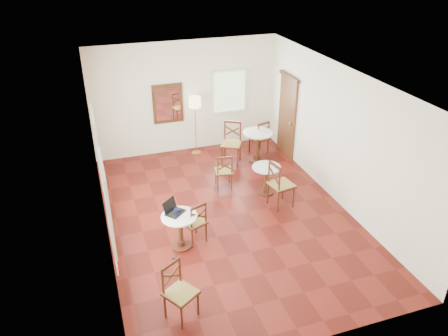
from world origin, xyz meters
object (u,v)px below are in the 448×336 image
floor_lamp (195,106)px  water_glass (178,211)px  chair_back_a (260,137)px  laptop (173,210)px  cafe_table_near (180,228)px  chair_near_a (194,222)px  cafe_table_mid (266,177)px  navy_mug (177,211)px  power_adapter (175,259)px  chair_mid_b (280,185)px  chair_mid_a (224,171)px  chair_back_b (231,143)px  chair_near_b (180,292)px  cafe_table_back (258,143)px  mouse (176,216)px

floor_lamp → water_glass: size_ratio=14.43×
chair_back_a → laptop: 4.43m
cafe_table_near → chair_near_a: 0.33m
cafe_table_near → chair_near_a: size_ratio=0.81×
cafe_table_mid → navy_mug: size_ratio=5.48×
navy_mug → power_adapter: navy_mug is taller
chair_mid_b → laptop: chair_mid_b is taller
chair_mid_a → chair_back_b: size_ratio=0.80×
power_adapter → chair_near_b: bearing=-98.8°
chair_back_a → chair_near_b: bearing=40.8°
cafe_table_near → power_adapter: size_ratio=7.33×
cafe_table_mid → chair_mid_a: size_ratio=0.79×
cafe_table_back → mouse: (-2.84, -2.95, 0.23)m
chair_near_a → mouse: 0.50m
chair_back_a → mouse: (-3.07, -3.35, 0.26)m
water_glass → power_adapter: 0.90m
cafe_table_near → power_adapter: (-0.19, -0.36, -0.43)m
cafe_table_near → chair_near_a: (0.31, 0.10, -0.00)m
chair_near_a → mouse: size_ratio=8.93×
chair_mid_b → water_glass: chair_mid_b is taller
cafe_table_near → cafe_table_mid: bearing=29.7°
cafe_table_back → cafe_table_near: bearing=-133.5°
cafe_table_near → floor_lamp: bearing=70.6°
water_glass → cafe_table_mid: bearing=28.2°
cafe_table_near → navy_mug: navy_mug is taller
laptop → cafe_table_near: bearing=-101.5°
chair_mid_a → power_adapter: 2.84m
chair_near_b → chair_mid_b: size_ratio=0.90×
chair_mid_a → mouse: 2.49m
chair_mid_b → navy_mug: chair_mid_b is taller
chair_near_a → chair_back_a: (2.68, 3.22, 0.03)m
water_glass → navy_mug: bearing=149.4°
cafe_table_mid → cafe_table_near: bearing=-150.3°
chair_mid_b → power_adapter: chair_mid_b is taller
chair_back_a → power_adapter: size_ratio=9.76×
chair_mid_a → navy_mug: size_ratio=6.94×
chair_near_b → power_adapter: (0.20, 1.31, -0.46)m
cafe_table_mid → laptop: (-2.41, -1.18, 0.35)m
chair_near_b → power_adapter: bearing=48.9°
cafe_table_back → navy_mug: bearing=-134.8°
chair_back_b → laptop: 3.66m
chair_near_a → navy_mug: chair_near_a is taller
navy_mug → floor_lamp: bearing=69.8°
chair_mid_b → floor_lamp: bearing=8.9°
chair_back_b → navy_mug: (-2.12, -2.97, 0.23)m
laptop → navy_mug: (0.06, -0.04, -0.01)m
cafe_table_back → chair_back_b: size_ratio=0.75×
cafe_table_back → laptop: size_ratio=1.81×
floor_lamp → navy_mug: floor_lamp is taller
mouse → power_adapter: bearing=-121.2°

